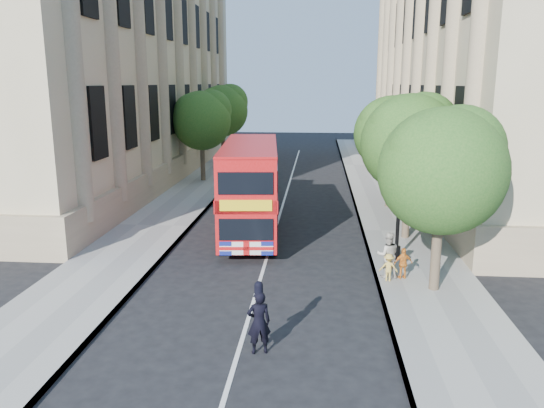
% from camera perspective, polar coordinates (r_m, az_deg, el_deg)
% --- Properties ---
extents(ground, '(120.00, 120.00, 0.00)m').
position_cam_1_polar(ground, '(15.41, -2.79, -12.97)').
color(ground, black).
rests_on(ground, ground).
extents(pavement_right, '(3.50, 80.00, 0.12)m').
position_cam_1_polar(pavement_right, '(24.94, 13.63, -2.96)').
color(pavement_right, gray).
rests_on(pavement_right, ground).
extents(pavement_left, '(3.50, 80.00, 0.12)m').
position_cam_1_polar(pavement_left, '(25.82, -12.50, -2.36)').
color(pavement_left, gray).
rests_on(pavement_left, ground).
extents(building_right, '(12.00, 38.00, 18.00)m').
position_cam_1_polar(building_right, '(39.61, 23.29, 15.20)').
color(building_right, tan).
rests_on(building_right, ground).
extents(building_left, '(12.00, 38.00, 18.00)m').
position_cam_1_polar(building_left, '(40.94, -18.29, 15.48)').
color(building_left, tan).
rests_on(building_left, ground).
extents(tree_right_near, '(4.00, 4.00, 6.08)m').
position_cam_1_polar(tree_right_near, '(17.39, 17.98, 4.10)').
color(tree_right_near, '#473828').
rests_on(tree_right_near, ground).
extents(tree_right_mid, '(4.20, 4.20, 6.37)m').
position_cam_1_polar(tree_right_mid, '(23.21, 14.78, 6.86)').
color(tree_right_mid, '#473828').
rests_on(tree_right_mid, ground).
extents(tree_right_far, '(4.00, 4.00, 6.15)m').
position_cam_1_polar(tree_right_far, '(29.13, 12.82, 7.85)').
color(tree_right_far, '#473828').
rests_on(tree_right_far, ground).
extents(tree_left_far, '(4.00, 4.00, 6.30)m').
position_cam_1_polar(tree_left_far, '(36.69, -7.52, 9.24)').
color(tree_left_far, '#473828').
rests_on(tree_left_far, ground).
extents(tree_left_back, '(4.20, 4.20, 6.65)m').
position_cam_1_polar(tree_left_back, '(44.51, -5.29, 10.26)').
color(tree_left_back, '#473828').
rests_on(tree_left_back, ground).
extents(lamp_post, '(0.32, 0.32, 5.16)m').
position_cam_1_polar(lamp_post, '(20.40, 13.53, 0.63)').
color(lamp_post, black).
rests_on(lamp_post, pavement_right).
extents(double_decker_bus, '(3.07, 8.90, 4.03)m').
position_cam_1_polar(double_decker_bus, '(23.71, -2.34, 1.98)').
color(double_decker_bus, '#B40C0D').
rests_on(double_decker_bus, ground).
extents(box_van, '(2.41, 5.33, 2.99)m').
position_cam_1_polar(box_van, '(29.56, -2.64, 2.65)').
color(box_van, black).
rests_on(box_van, ground).
extents(police_constable, '(0.70, 0.56, 1.67)m').
position_cam_1_polar(police_constable, '(13.67, -1.42, -12.61)').
color(police_constable, black).
rests_on(police_constable, ground).
extents(woman_pedestrian, '(0.81, 0.64, 1.61)m').
position_cam_1_polar(woman_pedestrian, '(18.80, 12.34, -5.36)').
color(woman_pedestrian, beige).
rests_on(woman_pedestrian, pavement_right).
extents(child_a, '(0.68, 0.37, 1.09)m').
position_cam_1_polar(child_a, '(18.86, 13.94, -6.22)').
color(child_a, orange).
rests_on(child_a, pavement_right).
extents(child_b, '(0.65, 0.41, 0.96)m').
position_cam_1_polar(child_b, '(18.57, 12.43, -6.67)').
color(child_b, gold).
rests_on(child_b, pavement_right).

